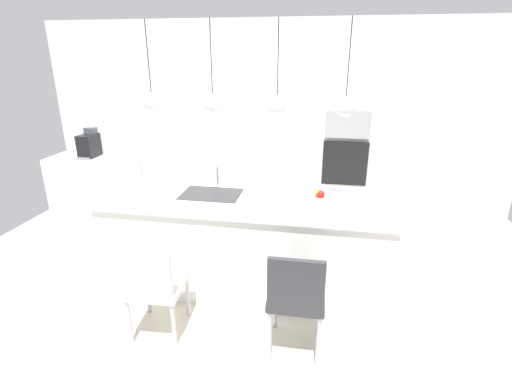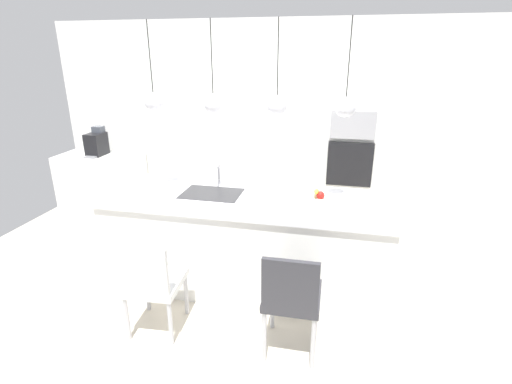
% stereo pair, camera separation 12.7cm
% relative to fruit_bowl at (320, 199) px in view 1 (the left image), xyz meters
% --- Properties ---
extents(floor, '(6.60, 6.60, 0.00)m').
position_rel_fruit_bowl_xyz_m(floor, '(-0.69, 0.05, -0.98)').
color(floor, beige).
rests_on(floor, ground).
extents(back_wall, '(6.00, 0.10, 2.60)m').
position_rel_fruit_bowl_xyz_m(back_wall, '(-0.69, 1.70, 0.32)').
color(back_wall, white).
rests_on(back_wall, ground).
extents(kitchen_island, '(2.72, 0.90, 0.94)m').
position_rel_fruit_bowl_xyz_m(kitchen_island, '(-0.69, 0.05, -0.51)').
color(kitchen_island, white).
rests_on(kitchen_island, ground).
extents(sink_basin, '(0.56, 0.40, 0.02)m').
position_rel_fruit_bowl_xyz_m(sink_basin, '(-1.02, 0.05, -0.04)').
color(sink_basin, '#2D2D30').
rests_on(sink_basin, kitchen_island).
extents(faucet, '(0.02, 0.17, 0.22)m').
position_rel_fruit_bowl_xyz_m(faucet, '(-1.02, 0.27, 0.10)').
color(faucet, silver).
rests_on(faucet, kitchen_island).
extents(fruit_bowl, '(0.27, 0.27, 0.15)m').
position_rel_fruit_bowl_xyz_m(fruit_bowl, '(0.00, 0.00, 0.00)').
color(fruit_bowl, beige).
rests_on(fruit_bowl, kitchen_island).
extents(side_counter, '(1.10, 0.60, 0.88)m').
position_rel_fruit_bowl_xyz_m(side_counter, '(-3.09, 1.33, -0.54)').
color(side_counter, white).
rests_on(side_counter, ground).
extents(coffee_machine, '(0.20, 0.35, 0.38)m').
position_rel_fruit_bowl_xyz_m(coffee_machine, '(-3.10, 1.34, 0.06)').
color(coffee_machine, black).
rests_on(coffee_machine, side_counter).
extents(microwave, '(0.54, 0.08, 0.34)m').
position_rel_fruit_bowl_xyz_m(microwave, '(0.28, 1.63, 0.39)').
color(microwave, '#9E9EA3').
rests_on(microwave, back_wall).
extents(oven, '(0.56, 0.08, 0.56)m').
position_rel_fruit_bowl_xyz_m(oven, '(0.28, 1.63, -0.11)').
color(oven, black).
rests_on(oven, back_wall).
extents(chair_near, '(0.45, 0.47, 0.85)m').
position_rel_fruit_bowl_xyz_m(chair_near, '(-1.26, -0.80, -0.51)').
color(chair_near, silver).
rests_on(chair_near, ground).
extents(chair_middle, '(0.43, 0.45, 0.89)m').
position_rel_fruit_bowl_xyz_m(chair_middle, '(-0.13, -0.79, -0.47)').
color(chair_middle, '#333338').
rests_on(chair_middle, ground).
extents(pendant_light_left, '(0.17, 0.17, 0.77)m').
position_rel_fruit_bowl_xyz_m(pendant_light_left, '(-1.54, 0.05, 0.81)').
color(pendant_light_left, silver).
extents(pendant_light_center_left, '(0.17, 0.17, 0.77)m').
position_rel_fruit_bowl_xyz_m(pendant_light_center_left, '(-0.97, 0.05, 0.81)').
color(pendant_light_center_left, silver).
extents(pendant_light_center_right, '(0.17, 0.17, 0.77)m').
position_rel_fruit_bowl_xyz_m(pendant_light_center_right, '(-0.41, 0.05, 0.81)').
color(pendant_light_center_right, silver).
extents(pendant_light_right, '(0.17, 0.17, 0.77)m').
position_rel_fruit_bowl_xyz_m(pendant_light_right, '(0.16, 0.05, 0.81)').
color(pendant_light_right, silver).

